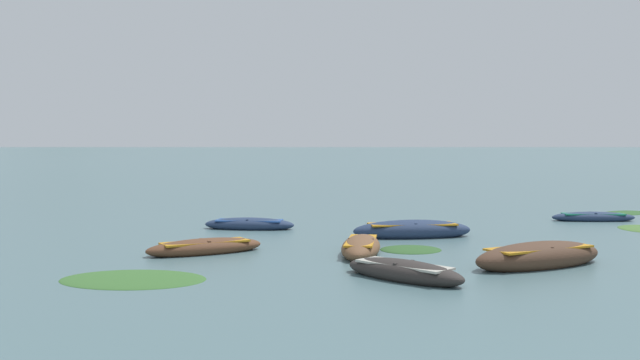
{
  "coord_description": "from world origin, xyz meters",
  "views": [
    {
      "loc": [
        -2.87,
        -5.36,
        3.03
      ],
      "look_at": [
        3.26,
        46.11,
        0.44
      ],
      "focal_mm": 39.24,
      "sensor_mm": 36.0,
      "label": 1
    }
  ],
  "objects": [
    {
      "name": "ground_plane",
      "position": [
        0.0,
        1500.0,
        0.0
      ],
      "size": [
        6000.0,
        6000.0,
        0.0
      ],
      "primitive_type": "plane",
      "color": "slate"
    },
    {
      "name": "mountain_2",
      "position": [
        -469.05,
        2021.39,
        90.22
      ],
      "size": [
        517.94,
        517.94,
        180.44
      ],
      "primitive_type": "cone",
      "color": "#56665B",
      "rests_on": "ground"
    },
    {
      "name": "rowboat_0",
      "position": [
        -2.43,
        19.91,
        0.16
      ],
      "size": [
        3.44,
        1.82,
        0.51
      ],
      "color": "navy",
      "rests_on": "ground"
    },
    {
      "name": "rowboat_1",
      "position": [
        2.86,
        17.03,
        0.22
      ],
      "size": [
        4.0,
        1.4,
        0.71
      ],
      "color": "navy",
      "rests_on": "ground"
    },
    {
      "name": "rowboat_2",
      "position": [
        11.31,
        21.01,
        0.14
      ],
      "size": [
        3.4,
        1.39,
        0.45
      ],
      "color": "navy",
      "rests_on": "ground"
    },
    {
      "name": "rowboat_4",
      "position": [
        -3.77,
        14.38,
        0.16
      ],
      "size": [
        3.54,
        2.32,
        0.52
      ],
      "color": "brown",
      "rests_on": "ground"
    },
    {
      "name": "rowboat_5",
      "position": [
        0.86,
        9.97,
        0.17
      ],
      "size": [
        2.78,
        3.11,
        0.55
      ],
      "color": "#2D2826",
      "rests_on": "ground"
    },
    {
      "name": "rowboat_6",
      "position": [
        4.64,
        11.25,
        0.24
      ],
      "size": [
        4.19,
        2.68,
        0.77
      ],
      "color": "#4C3323",
      "rests_on": "ground"
    },
    {
      "name": "rowboat_7",
      "position": [
        0.55,
        13.69,
        0.19
      ],
      "size": [
        1.85,
        3.5,
        0.62
      ],
      "color": "brown",
      "rests_on": "ground"
    },
    {
      "name": "weed_patch_0",
      "position": [
        14.36,
        23.81,
        0.0
      ],
      "size": [
        3.14,
        2.73,
        0.14
      ],
      "primitive_type": "ellipsoid",
      "rotation": [
        0.0,
        0.0,
        2.07
      ],
      "color": "#2D5628",
      "rests_on": "ground"
    },
    {
      "name": "weed_patch_1",
      "position": [
        -5.21,
        10.65,
        0.0
      ],
      "size": [
        3.79,
        3.08,
        0.14
      ],
      "primitive_type": "ellipsoid",
      "rotation": [
        0.0,
        0.0,
        2.91
      ],
      "color": "#38662D",
      "rests_on": "ground"
    },
    {
      "name": "weed_patch_2",
      "position": [
        2.12,
        14.28,
        0.0
      ],
      "size": [
        2.46,
        2.44,
        0.14
      ],
      "primitive_type": "ellipsoid",
      "rotation": [
        0.0,
        0.0,
        2.14
      ],
      "color": "#2D5628",
      "rests_on": "ground"
    }
  ]
}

